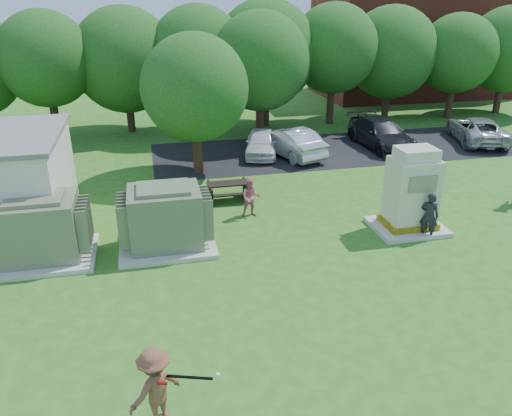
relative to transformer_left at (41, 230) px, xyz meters
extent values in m
plane|color=#2D6619|center=(6.50, -4.50, -0.97)|extent=(120.00, 120.00, 0.00)
cube|color=maroon|center=(24.50, 22.50, 3.03)|extent=(15.00, 8.00, 8.00)
cube|color=#232326|center=(13.50, 9.00, -0.96)|extent=(20.00, 6.00, 0.01)
cube|color=beige|center=(0.00, 0.00, -0.89)|extent=(3.00, 2.40, 0.15)
cube|color=#687251|center=(0.00, 0.00, 0.08)|extent=(2.20, 1.80, 1.80)
cube|color=#687251|center=(0.00, 0.00, 1.04)|extent=(1.60, 1.30, 0.12)
cube|color=#687251|center=(1.27, 0.00, 0.11)|extent=(0.32, 1.50, 1.35)
cube|color=beige|center=(3.70, 0.00, -0.89)|extent=(3.00, 2.40, 0.15)
cube|color=#616F4D|center=(3.70, 0.00, 0.08)|extent=(2.20, 1.80, 1.80)
cube|color=#616F4D|center=(3.70, 0.00, 1.04)|extent=(1.60, 1.30, 0.12)
cube|color=#616F4D|center=(2.43, 0.00, 0.11)|extent=(0.32, 1.50, 1.35)
cube|color=#616F4D|center=(4.97, 0.00, 0.11)|extent=(0.32, 1.50, 1.35)
cube|color=beige|center=(11.85, -0.47, -0.89)|extent=(2.38, 1.95, 0.16)
cube|color=yellow|center=(11.85, -0.47, -0.71)|extent=(1.68, 1.35, 0.19)
cube|color=beige|center=(11.85, -0.47, 0.47)|extent=(1.51, 1.19, 2.16)
cube|color=beige|center=(11.85, -0.47, 1.74)|extent=(1.24, 0.97, 0.38)
cube|color=gray|center=(11.85, -1.10, 0.90)|extent=(0.97, 0.04, 0.54)
cube|color=black|center=(6.28, 3.47, -0.29)|extent=(1.65, 0.64, 0.06)
cube|color=black|center=(6.28, 3.98, -0.57)|extent=(1.65, 0.23, 0.05)
cube|color=black|center=(6.28, 2.97, -0.57)|extent=(1.65, 0.23, 0.05)
cube|color=black|center=(5.56, 3.47, -0.63)|extent=(0.07, 1.24, 0.68)
cube|color=black|center=(7.00, 3.47, -0.63)|extent=(0.07, 1.24, 0.68)
imported|color=brown|center=(3.12, -7.17, -0.13)|extent=(1.25, 1.09, 1.68)
imported|color=black|center=(12.14, -1.25, -0.17)|extent=(0.70, 0.67, 1.61)
imported|color=#C96A74|center=(6.81, 1.75, -0.24)|extent=(0.75, 0.61, 1.45)
imported|color=white|center=(8.86, 8.92, -0.34)|extent=(2.38, 3.95, 1.26)
imported|color=silver|center=(10.24, 8.44, -0.26)|extent=(2.73, 4.57, 1.42)
imported|color=black|center=(15.30, 8.93, -0.25)|extent=(2.32, 5.08, 1.44)
imported|color=#B2B2B7|center=(20.81, 8.72, -0.29)|extent=(3.56, 5.30, 1.35)
cylinder|color=black|center=(3.75, -7.33, 0.13)|extent=(0.83, 0.31, 0.06)
cylinder|color=maroon|center=(3.23, -7.36, 0.13)|extent=(0.23, 0.13, 0.06)
sphere|color=white|center=(4.28, -7.14, -0.08)|extent=(0.09, 0.09, 0.09)
cylinder|color=#47301E|center=(-1.50, 14.30, 0.43)|extent=(0.44, 0.44, 2.80)
sphere|color=#235B1C|center=(-1.50, 14.30, 3.33)|extent=(5.00, 5.00, 5.00)
cylinder|color=#47301E|center=(2.50, 15.10, 0.18)|extent=(0.44, 0.44, 2.30)
sphere|color=#235B1C|center=(2.50, 15.10, 3.07)|extent=(5.80, 5.80, 5.80)
cylinder|color=#47301E|center=(6.50, 14.20, 0.38)|extent=(0.44, 0.44, 2.70)
sphere|color=#235B1C|center=(6.50, 14.20, 3.35)|extent=(5.40, 5.40, 5.40)
cylinder|color=#47301E|center=(10.50, 14.80, 0.28)|extent=(0.44, 0.44, 2.50)
sphere|color=#235B1C|center=(10.50, 14.80, 3.33)|extent=(6.00, 6.00, 6.00)
cylinder|color=#47301E|center=(14.50, 14.40, 0.48)|extent=(0.44, 0.44, 2.90)
sphere|color=#235B1C|center=(14.50, 14.40, 3.49)|extent=(5.20, 5.20, 5.20)
cylinder|color=#47301E|center=(18.50, 15.00, 0.23)|extent=(0.44, 0.44, 2.40)
sphere|color=#235B1C|center=(18.50, 15.00, 3.11)|extent=(5.60, 5.60, 5.60)
cylinder|color=#47301E|center=(22.50, 14.10, 0.33)|extent=(0.44, 0.44, 2.60)
sphere|color=#235B1C|center=(22.50, 14.10, 3.07)|extent=(4.80, 4.80, 4.80)
cylinder|color=#47301E|center=(26.50, 14.70, 0.28)|extent=(0.44, 0.44, 2.50)
sphere|color=#235B1C|center=(26.50, 14.70, 3.15)|extent=(5.40, 5.40, 5.40)
cylinder|color=#47301E|center=(5.50, 7.00, 0.23)|extent=(0.44, 0.44, 2.40)
sphere|color=#235B1C|center=(5.50, 7.00, 2.81)|extent=(4.60, 4.60, 4.60)
cylinder|color=#47301E|center=(9.50, 12.00, 0.33)|extent=(0.44, 0.44, 2.60)
sphere|color=#235B1C|center=(9.50, 12.00, 3.19)|extent=(5.20, 5.20, 5.20)
camera|label=1|loc=(3.39, -14.49, 6.56)|focal=35.00mm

